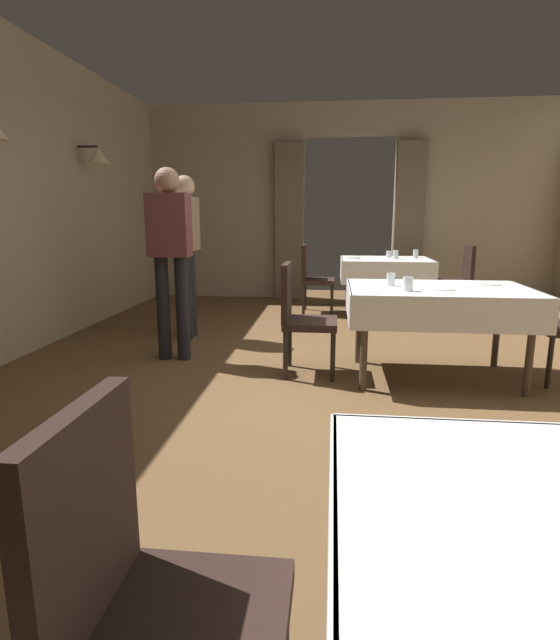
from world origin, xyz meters
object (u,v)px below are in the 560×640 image
dining_table_far (385,266)px  glass_mid_a (408,284)px  dining_table_mid (438,298)px  glass_far_a (396,254)px  glass_far_c (389,254)px  glass_mid_b (391,279)px  chair_mid_left (301,313)px  person_diner_standing_aside (170,248)px  plate_mid_d (440,289)px  person_waiter_by_doorway (186,243)px  chair_near_left (143,598)px  chair_far_left (312,275)px  chair_far_right (459,276)px  plate_mid_c (487,284)px  plate_far_b (354,258)px

dining_table_far → glass_mid_a: 2.96m
dining_table_mid → glass_mid_a: size_ratio=13.37×
glass_far_a → glass_far_c: bearing=103.6°
glass_mid_b → glass_far_c: size_ratio=1.19×
chair_mid_left → glass_far_a: chair_mid_left is taller
glass_mid_a → person_diner_standing_aside: size_ratio=0.06×
glass_far_a → glass_far_c: (-0.06, 0.26, -0.01)m
plate_mid_d → glass_far_c: bearing=91.2°
glass_mid_a → person_waiter_by_doorway: (-2.12, 1.38, 0.22)m
glass_far_a → person_diner_standing_aside: 3.32m
plate_mid_d → glass_far_c: glass_far_c is taller
chair_near_left → glass_mid_b: bearing=75.0°
chair_far_left → chair_far_right: bearing=2.1°
glass_mid_b → chair_far_left: bearing=105.6°
plate_mid_c → chair_far_right: bearing=80.9°
glass_far_a → plate_far_b: (-0.55, -0.01, -0.05)m
glass_far_a → person_waiter_by_doorway: bearing=-146.8°
glass_mid_a → plate_far_b: bearing=95.6°
dining_table_far → person_waiter_by_doorway: size_ratio=0.69×
chair_near_left → chair_mid_left: bearing=87.7°
dining_table_far → plate_mid_c: size_ratio=5.28×
chair_far_left → glass_mid_b: bearing=-74.4°
glass_far_a → person_diner_standing_aside: bearing=-133.4°
chair_mid_left → chair_far_left: bearing=90.4°
chair_mid_left → glass_far_c: bearing=71.0°
dining_table_mid → chair_far_right: bearing=73.2°
glass_mid_a → glass_mid_b: bearing=108.3°
plate_mid_c → plate_far_b: 2.66m
glass_far_a → plate_far_b: 0.55m
dining_table_far → glass_mid_b: bearing=-95.0°
plate_mid_c → chair_mid_left: bearing=-171.7°
person_diner_standing_aside → glass_far_a: bearing=46.6°
plate_mid_d → chair_far_left: bearing=111.3°
dining_table_mid → person_diner_standing_aside: person_diner_standing_aside is taller
plate_mid_c → person_waiter_by_doorway: 2.99m
glass_mid_b → plate_mid_d: size_ratio=0.49×
dining_table_mid → chair_mid_left: size_ratio=1.54×
chair_far_right → dining_table_far: bearing=-175.9°
chair_mid_left → glass_far_a: 2.93m
plate_far_b → glass_far_c: bearing=29.2°
chair_far_left → glass_mid_a: chair_far_left is taller
plate_far_b → chair_near_left: bearing=-96.4°
glass_mid_b → plate_mid_c: bearing=11.9°
glass_mid_a → glass_far_a: (0.26, 2.94, 0.00)m
person_waiter_by_doorway → glass_mid_a: bearing=-33.1°
glass_mid_b → person_diner_standing_aside: (-1.92, 0.25, 0.22)m
dining_table_mid → plate_far_b: (-0.57, 2.69, 0.10)m
dining_table_far → person_waiter_by_doorway: (-2.26, -1.57, 0.38)m
plate_mid_d → glass_far_a: bearing=90.0°
chair_far_left → chair_far_right: (1.96, 0.07, 0.00)m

